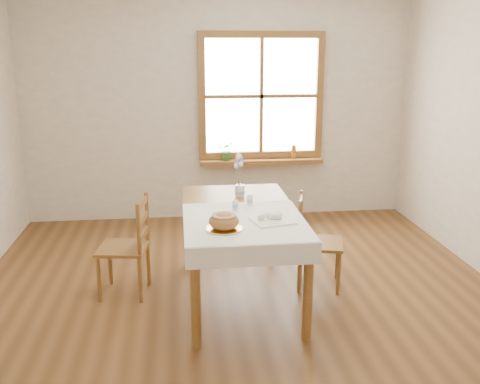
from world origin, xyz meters
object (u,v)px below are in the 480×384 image
object	(u,v)px
chair_right	(320,242)
flower_vase	(240,191)
dining_table	(240,220)
bread_plate	(224,229)
chair_left	(123,247)

from	to	relation	value
chair_right	flower_vase	world-z (taller)	flower_vase
dining_table	chair_right	xyz separation A→B (m)	(0.70, 0.11, -0.26)
flower_vase	bread_plate	bearing A→B (deg)	-103.69
bread_plate	flower_vase	distance (m)	0.91
dining_table	bread_plate	bearing A→B (deg)	-109.44
dining_table	bread_plate	size ratio (longest dim) A/B	6.32
chair_left	bread_plate	bearing A→B (deg)	59.06
chair_right	flower_vase	size ratio (longest dim) A/B	8.59
chair_left	flower_vase	bearing A→B (deg)	111.79
flower_vase	chair_right	bearing A→B (deg)	-23.45
dining_table	chair_right	world-z (taller)	chair_right
chair_left	flower_vase	size ratio (longest dim) A/B	8.86
dining_table	chair_right	size ratio (longest dim) A/B	1.97
dining_table	chair_left	size ratio (longest dim) A/B	1.91
chair_right	dining_table	bearing A→B (deg)	113.88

